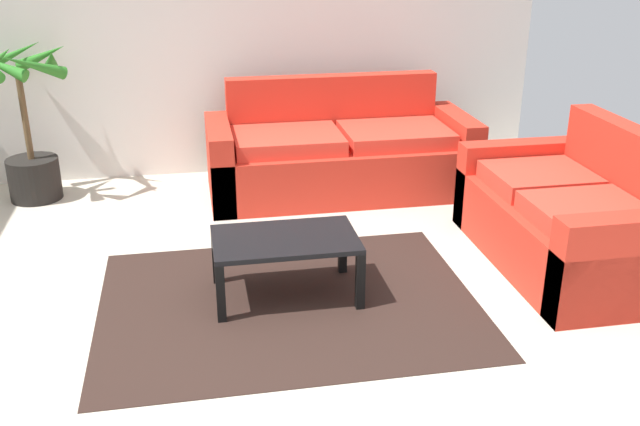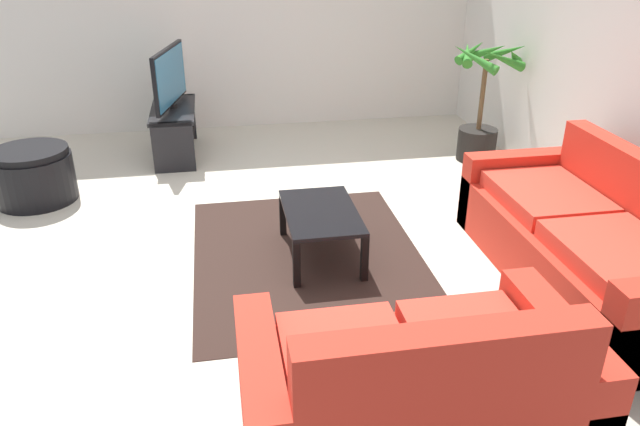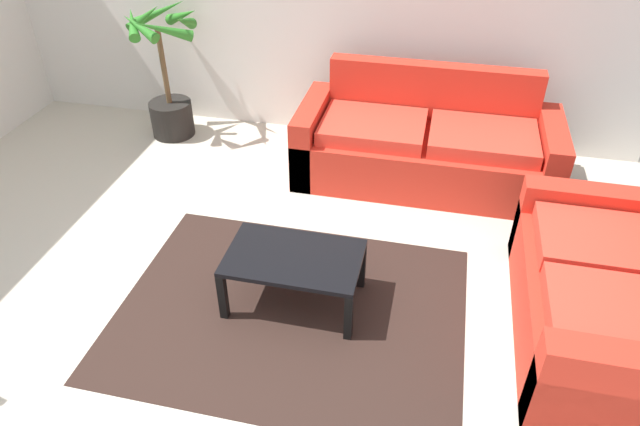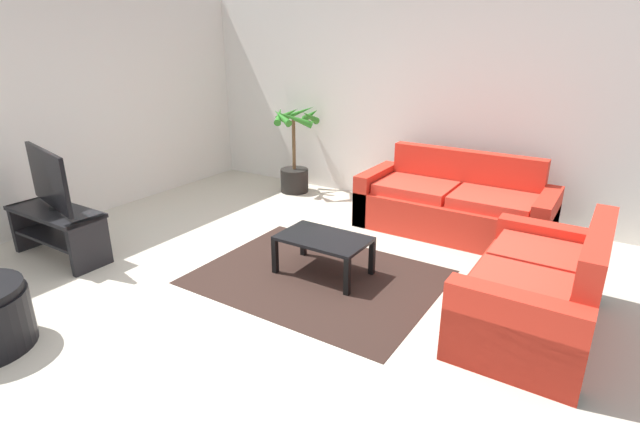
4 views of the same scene
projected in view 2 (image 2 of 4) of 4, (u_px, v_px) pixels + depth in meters
ground_plane at (243, 237)px, 4.93m from camera, size 6.60×6.60×0.00m
wall_back at (616, 55)px, 4.81m from camera, size 6.00×0.06×2.70m
wall_left at (220, 12)px, 7.01m from camera, size 0.06×6.00×2.70m
couch_main at (586, 245)px, 4.18m from camera, size 2.14×0.90×0.90m
couch_loveseat at (414, 392)px, 2.88m from camera, size 0.90×1.61×0.90m
tv_stand at (175, 124)px, 6.53m from camera, size 1.10×0.45×0.52m
tv at (170, 77)px, 6.31m from camera, size 1.01×0.27×0.62m
coffee_table at (321, 217)px, 4.51m from camera, size 0.85×0.53×0.38m
area_rug at (308, 256)px, 4.64m from camera, size 2.20×1.70×0.01m
potted_palm at (482, 112)px, 6.30m from camera, size 0.75×0.80×1.25m
ottoman at (34, 175)px, 5.48m from camera, size 0.70×0.70×0.49m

